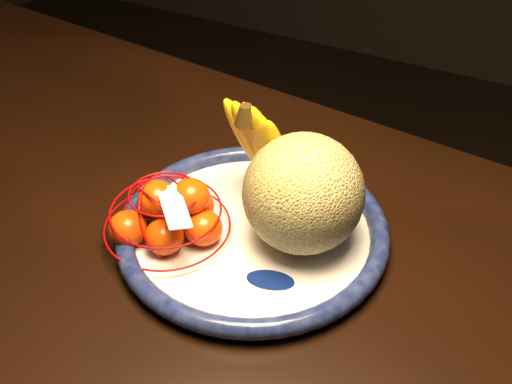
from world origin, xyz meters
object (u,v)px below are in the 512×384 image
at_px(fruit_bowl, 252,231).
at_px(dining_table, 110,303).
at_px(cantaloupe, 303,194).
at_px(mandarin_bag, 170,214).
at_px(banana_bunch, 264,144).

bearing_deg(fruit_bowl, dining_table, -142.64).
xyz_separation_m(cantaloupe, mandarin_bag, (-0.15, -0.06, -0.04)).
xyz_separation_m(cantaloupe, banana_bunch, (-0.08, 0.06, 0.01)).
bearing_deg(cantaloupe, banana_bunch, 145.11).
xyz_separation_m(fruit_bowl, mandarin_bag, (-0.09, -0.05, 0.03)).
bearing_deg(fruit_bowl, cantaloupe, 13.22).
bearing_deg(banana_bunch, cantaloupe, -17.17).
bearing_deg(mandarin_bag, dining_table, -132.98).
height_order(cantaloupe, mandarin_bag, cantaloupe).
distance_m(banana_bunch, mandarin_bag, 0.15).
relative_size(dining_table, cantaloupe, 11.35).
bearing_deg(cantaloupe, mandarin_bag, -157.19).
xyz_separation_m(banana_bunch, mandarin_bag, (-0.07, -0.12, -0.05)).
distance_m(dining_table, mandarin_bag, 0.16).
distance_m(fruit_bowl, banana_bunch, 0.11).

